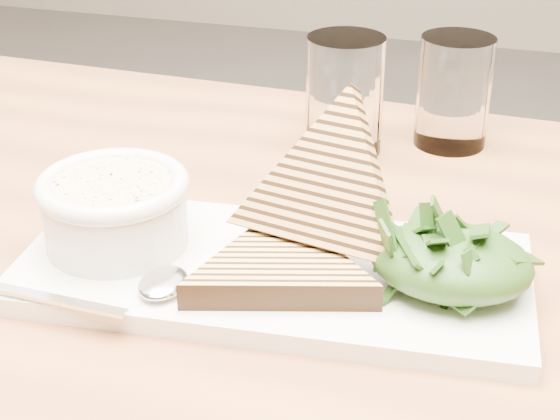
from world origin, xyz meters
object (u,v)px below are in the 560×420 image
(table_top, at_px, (272,281))
(glass_near, at_px, (344,95))
(soup_bowl, at_px, (116,218))
(platter, at_px, (272,272))
(glass_far, at_px, (454,92))

(table_top, height_order, glass_near, glass_near)
(soup_bowl, bearing_deg, glass_near, 64.99)
(platter, xyz_separation_m, glass_far, (0.10, 0.30, 0.05))
(table_top, relative_size, glass_near, 9.59)
(soup_bowl, height_order, glass_far, glass_far)
(table_top, bearing_deg, glass_far, 68.50)
(platter, bearing_deg, table_top, 108.26)
(platter, distance_m, soup_bowl, 0.13)
(platter, relative_size, glass_near, 3.28)
(soup_bowl, height_order, glass_near, glass_near)
(glass_far, bearing_deg, platter, -107.92)
(table_top, bearing_deg, platter, -71.74)
(table_top, height_order, soup_bowl, soup_bowl)
(table_top, distance_m, platter, 0.04)
(soup_bowl, xyz_separation_m, glass_near, (0.12, 0.26, 0.02))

